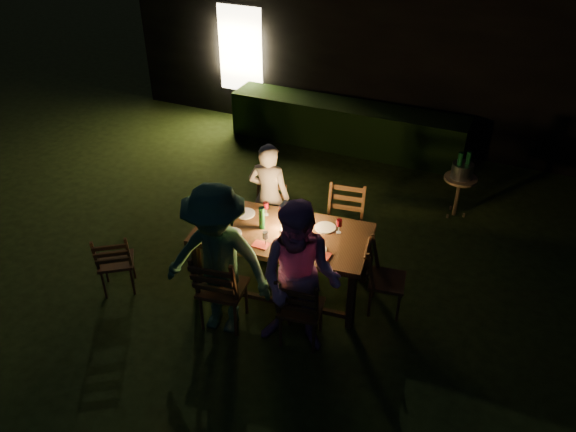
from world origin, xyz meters
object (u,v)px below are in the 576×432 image
at_px(ice_bucket, 462,171).
at_px(chair_far_left, 268,229).
at_px(chair_near_left, 223,300).
at_px(bottle_bucket_a, 459,168).
at_px(person_opp_right, 300,280).
at_px(person_opp_left, 218,262).
at_px(chair_near_right, 301,319).
at_px(person_house_side, 269,197).
at_px(chair_far_right, 342,239).
at_px(lantern, 288,219).
at_px(chair_spare, 118,271).
at_px(chair_end, 384,290).
at_px(dining_table, 283,238).
at_px(bottle_table, 262,218).
at_px(side_table, 460,182).
at_px(bottle_bucket_b, 467,167).

bearing_deg(ice_bucket, chair_far_left, -140.16).
distance_m(chair_near_left, bottle_bucket_a, 3.85).
height_order(person_opp_right, person_opp_left, person_opp_left).
height_order(chair_near_right, person_house_side, person_house_side).
bearing_deg(chair_far_right, chair_near_left, 54.65).
relative_size(lantern, bottle_bucket_a, 1.09).
bearing_deg(chair_spare, chair_end, -18.12).
bearing_deg(lantern, chair_far_right, 61.76).
distance_m(dining_table, chair_near_left, 0.99).
bearing_deg(chair_near_left, person_opp_left, -93.65).
bearing_deg(person_opp_left, chair_far_left, 90.03).
xyz_separation_m(chair_near_right, person_opp_left, (-0.89, -0.15, 0.61)).
bearing_deg(bottle_table, chair_near_left, -98.02).
height_order(person_house_side, bottle_table, person_house_side).
bearing_deg(chair_far_right, chair_near_right, 83.88).
distance_m(bottle_table, ice_bucket, 3.18).
xyz_separation_m(dining_table, person_opp_left, (-0.36, -0.87, 0.15)).
distance_m(dining_table, person_opp_right, 0.94).
bearing_deg(side_table, person_opp_left, -120.41).
bearing_deg(chair_near_left, person_house_side, 87.56).
height_order(chair_near_right, chair_far_left, chair_near_right).
bearing_deg(chair_far_right, person_house_side, -5.24).
height_order(chair_near_right, bottle_bucket_b, chair_near_right).
xyz_separation_m(chair_spare, person_opp_left, (1.45, -0.04, 0.64)).
bearing_deg(chair_near_right, person_opp_left, -178.59).
xyz_separation_m(dining_table, side_table, (1.63, 2.52, -0.20)).
bearing_deg(chair_near_left, bottle_bucket_a, 50.62).
distance_m(chair_far_right, chair_spare, 2.81).
distance_m(chair_far_left, person_opp_right, 1.93).
relative_size(dining_table, person_opp_left, 1.16).
xyz_separation_m(dining_table, chair_end, (1.22, 0.14, -0.47)).
relative_size(dining_table, bottle_bucket_b, 6.61).
relative_size(chair_far_left, person_opp_right, 0.51).
bearing_deg(person_opp_right, bottle_bucket_b, 64.61).
xyz_separation_m(bottle_table, side_table, (1.88, 2.55, -0.43)).
bearing_deg(bottle_bucket_a, person_opp_right, -107.81).
relative_size(chair_far_left, lantern, 2.58).
bearing_deg(chair_end, chair_far_left, -117.23).
distance_m(dining_table, side_table, 3.01).
bearing_deg(bottle_table, chair_near_right, -41.30).
relative_size(chair_near_left, chair_end, 1.16).
height_order(chair_near_left, person_opp_right, person_opp_right).
relative_size(chair_near_left, ice_bucket, 3.62).
height_order(chair_near_right, chair_spare, chair_near_right).
bearing_deg(chair_far_right, ice_bucket, -133.62).
xyz_separation_m(chair_near_right, chair_far_left, (-1.07, 1.43, -0.03)).
distance_m(dining_table, chair_spare, 2.05).
bearing_deg(ice_bucket, bottle_table, -126.42).
bearing_deg(chair_far_right, bottle_bucket_b, -134.11).
xyz_separation_m(person_house_side, person_opp_left, (0.18, -1.63, 0.16)).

